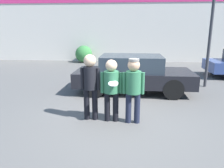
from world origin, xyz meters
name	(u,v)px	position (x,y,z in m)	size (l,w,h in m)	color
ground_plane	(117,118)	(0.00, 0.00, 0.00)	(56.00, 56.00, 0.00)	#5B5956
storefront_building	(127,30)	(0.00, 10.77, 2.26)	(24.00, 0.22, 4.46)	silver
person_left	(90,82)	(-0.68, -0.10, 1.04)	(0.50, 0.33, 1.74)	black
person_middle_with_frisbee	(111,85)	(-0.12, -0.16, 0.97)	(0.56, 0.58, 1.62)	black
person_right	(133,85)	(0.43, -0.22, 1.00)	(0.55, 0.38, 1.66)	#1E2338
parked_car_near	(133,73)	(0.43, 2.66, 0.72)	(4.36, 1.90, 1.40)	black
shrub	(84,54)	(-3.05, 9.98, 0.60)	(1.21, 1.21, 1.21)	#387A3D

